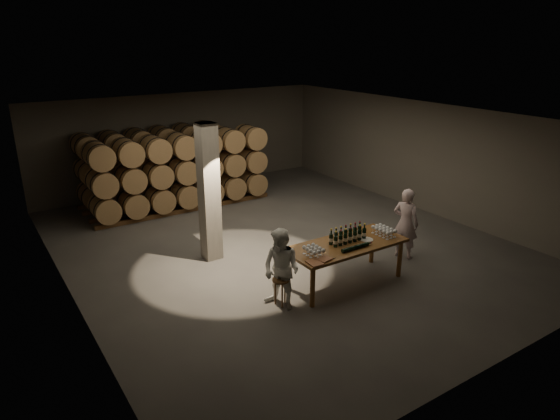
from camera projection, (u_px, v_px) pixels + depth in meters
room at (209, 193)px, 11.32m from camera, size 12.00×12.00×12.00m
tasting_table at (346, 248)px, 10.40m from camera, size 2.60×1.10×0.90m
barrel_stack_back at (153, 163)px, 15.63m from camera, size 4.70×0.95×2.31m
barrel_stack_front at (182, 171)px, 14.73m from camera, size 5.48×0.95×2.31m
bottle_cluster at (348, 236)px, 10.42m from camera, size 0.87×0.24×0.35m
lying_bottles at (356, 247)px, 10.08m from camera, size 0.78×0.08×0.08m
glass_cluster_left at (314, 249)px, 9.77m from camera, size 0.31×0.42×0.18m
glass_cluster_right at (384, 229)px, 10.76m from camera, size 0.31×0.53×0.18m
plate at (367, 240)px, 10.54m from camera, size 0.28×0.28×0.02m
notebook_near at (324, 259)px, 9.60m from camera, size 0.31×0.26×0.03m
notebook_corner at (315, 263)px, 9.46m from camera, size 0.27×0.33×0.03m
pen at (333, 259)px, 9.65m from camera, size 0.13×0.02×0.01m
stool at (281, 284)px, 9.63m from camera, size 0.34×0.34×0.56m
person_man at (406, 223)px, 11.62m from camera, size 0.60×0.72×1.69m
person_woman at (281, 269)px, 9.45m from camera, size 0.85×0.95×1.60m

